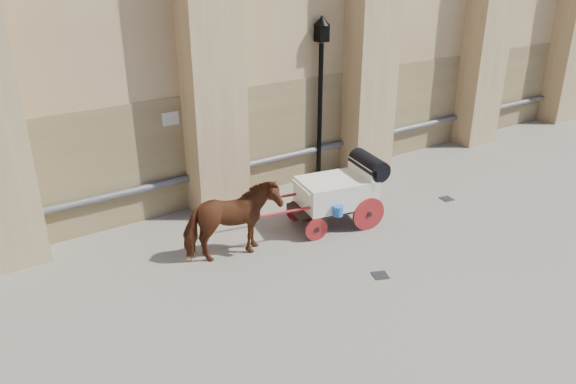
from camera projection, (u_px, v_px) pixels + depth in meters
ground at (333, 254)px, 12.54m from camera, size 90.00×90.00×0.00m
horse at (232, 222)px, 12.09m from camera, size 2.18×1.22×1.75m
carriage at (341, 189)px, 13.60m from camera, size 4.00×1.74×1.70m
street_lamp at (320, 96)px, 15.65m from camera, size 0.44×0.44×4.66m
drain_grate_near at (380, 275)px, 11.73m from camera, size 0.42×0.42×0.01m
drain_grate_far at (447, 199)px, 15.29m from camera, size 0.37×0.37×0.01m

